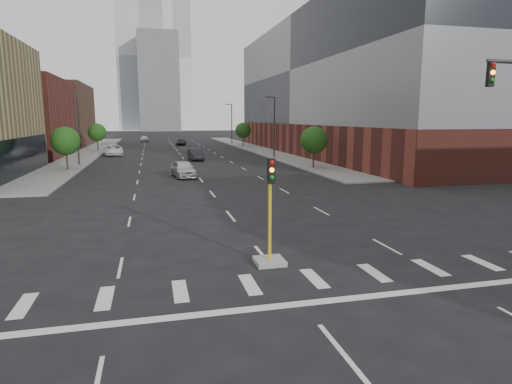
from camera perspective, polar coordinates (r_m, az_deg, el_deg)
name	(u,v)px	position (r m, az deg, el deg)	size (l,w,h in m)	color
sidewalk_left_far	(92,151)	(82.24, -21.06, 5.09)	(5.00, 92.00, 0.15)	gray
sidewalk_right_far	(254,148)	(83.89, -0.21, 5.83)	(5.00, 92.00, 0.15)	gray
building_left_far_b	(38,115)	(101.98, -27.09, 9.09)	(20.00, 24.00, 13.00)	brown
building_right_main	(358,87)	(75.66, 13.44, 13.41)	(24.00, 70.00, 22.00)	brown
tower_left	(141,59)	(229.23, -15.14, 16.80)	(22.00, 22.00, 70.00)	#B2B7BC
tower_right	(173,60)	(269.91, -11.01, 16.93)	(20.00, 20.00, 80.00)	#B2B7BC
tower_mid	(159,83)	(208.03, -12.82, 14.04)	(18.00, 18.00, 44.00)	slate
median_traffic_signal	(270,241)	(17.68, 1.85, -6.58)	(1.20, 1.20, 4.40)	#999993
streetlight_right_a	(274,124)	(64.91, 2.38, 9.00)	(1.60, 0.22, 9.07)	#2D2D30
streetlight_right_b	(231,122)	(99.02, -3.31, 9.29)	(1.60, 0.22, 9.07)	#2D2D30
streetlight_left	(77,126)	(58.05, -22.73, 8.15)	(1.60, 0.22, 9.07)	#2D2D30
tree_left_near	(66,141)	(53.27, -24.06, 6.23)	(3.20, 3.20, 4.85)	#382619
tree_left_far	(97,132)	(82.94, -20.43, 7.46)	(3.20, 3.20, 4.85)	#382619
tree_right_near	(314,140)	(50.94, 7.73, 6.87)	(3.20, 3.20, 4.85)	#382619
tree_right_far	(243,130)	(89.35, -1.75, 8.20)	(3.20, 3.20, 4.85)	#382619
car_near_left	(183,169)	(44.10, -9.65, 3.04)	(2.00, 4.97, 1.69)	silver
car_mid_right	(196,155)	(61.72, -8.07, 4.97)	(1.74, 4.99, 1.64)	black
car_far_left	(114,150)	(72.70, -18.45, 5.31)	(2.82, 6.12, 1.70)	white
car_deep_right	(181,142)	(96.03, -9.94, 6.55)	(1.91, 4.70, 1.37)	black
car_distant	(144,139)	(112.62, -14.68, 6.89)	(1.82, 4.53, 1.54)	silver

